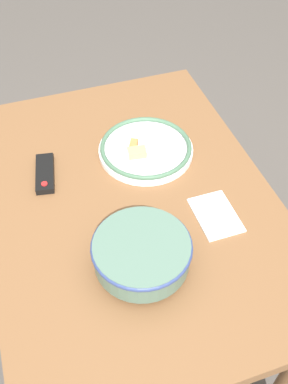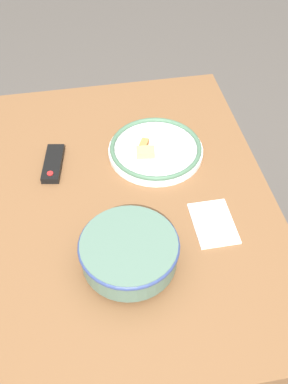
# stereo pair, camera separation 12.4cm
# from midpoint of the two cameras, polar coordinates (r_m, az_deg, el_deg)

# --- Properties ---
(ground_plane) EXTENTS (8.00, 8.00, 0.00)m
(ground_plane) POSITION_cam_midpoint_polar(r_m,az_deg,el_deg) (1.90, -3.17, -15.89)
(ground_plane) COLOR #4C4742
(dining_table) EXTENTS (1.13, 0.81, 0.74)m
(dining_table) POSITION_cam_midpoint_polar(r_m,az_deg,el_deg) (1.36, -4.28, -3.73)
(dining_table) COLOR brown
(dining_table) RESTS_ON ground_plane
(noodle_bowl) EXTENTS (0.25, 0.25, 0.09)m
(noodle_bowl) POSITION_cam_midpoint_polar(r_m,az_deg,el_deg) (1.10, -3.54, -7.89)
(noodle_bowl) COLOR #4C6B5B
(noodle_bowl) RESTS_ON dining_table
(food_plate) EXTENTS (0.29, 0.29, 0.04)m
(food_plate) POSITION_cam_midpoint_polar(r_m,az_deg,el_deg) (1.40, -2.34, 5.38)
(food_plate) COLOR white
(food_plate) RESTS_ON dining_table
(tv_remote) EXTENTS (0.16, 0.08, 0.02)m
(tv_remote) POSITION_cam_midpoint_polar(r_m,az_deg,el_deg) (1.38, -15.00, 2.16)
(tv_remote) COLOR black
(tv_remote) RESTS_ON dining_table
(folded_napkin) EXTENTS (0.15, 0.11, 0.01)m
(folded_napkin) POSITION_cam_midpoint_polar(r_m,az_deg,el_deg) (1.24, 6.30, -3.08)
(folded_napkin) COLOR white
(folded_napkin) RESTS_ON dining_table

